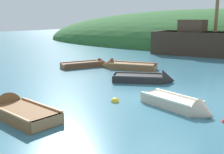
{
  "coord_description": "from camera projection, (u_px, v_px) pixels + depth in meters",
  "views": [
    {
      "loc": [
        3.89,
        -11.08,
        3.35
      ],
      "look_at": [
        -4.12,
        2.21,
        0.12
      ],
      "focal_mm": 44.89,
      "sensor_mm": 36.0,
      "label": 1
    }
  ],
  "objects": [
    {
      "name": "ground_plane",
      "position": [
        168.0,
        99.0,
        11.94
      ],
      "size": [
        120.0,
        120.0,
        0.0
      ],
      "primitive_type": "plane",
      "color": "teal"
    },
    {
      "name": "shore_hill",
      "position": [
        211.0,
        43.0,
        39.51
      ],
      "size": [
        54.36,
        27.17,
        9.43
      ],
      "primitive_type": "ellipsoid",
      "color": "#2D602D",
      "rests_on": "ground"
    },
    {
      "name": "rowboat_outer_left",
      "position": [
        124.0,
        67.0,
        19.13
      ],
      "size": [
        3.99,
        1.89,
        1.15
      ],
      "rotation": [
        0.0,
        0.0,
        3.33
      ],
      "color": "brown",
      "rests_on": "ground"
    },
    {
      "name": "rowboat_center",
      "position": [
        180.0,
        106.0,
        10.55
      ],
      "size": [
        3.21,
        1.99,
        0.91
      ],
      "rotation": [
        0.0,
        0.0,
        5.91
      ],
      "color": "beige",
      "rests_on": "ground"
    },
    {
      "name": "rowboat_outer_right",
      "position": [
        18.0,
        113.0,
        9.8
      ],
      "size": [
        3.28,
        1.81,
        1.21
      ],
      "rotation": [
        0.0,
        0.0,
        2.95
      ],
      "color": "brown",
      "rests_on": "ground"
    },
    {
      "name": "rowboat_near_dock",
      "position": [
        148.0,
        80.0,
        15.16
      ],
      "size": [
        3.5,
        2.37,
        1.16
      ],
      "rotation": [
        0.0,
        0.0,
        0.39
      ],
      "color": "black",
      "rests_on": "ground"
    },
    {
      "name": "rowboat_far",
      "position": [
        88.0,
        65.0,
        19.89
      ],
      "size": [
        2.53,
        3.57,
        0.9
      ],
      "rotation": [
        0.0,
        0.0,
        1.07
      ],
      "color": "brown",
      "rests_on": "ground"
    },
    {
      "name": "buoy_yellow",
      "position": [
        115.0,
        102.0,
        11.52
      ],
      "size": [
        0.35,
        0.35,
        0.35
      ],
      "primitive_type": "sphere",
      "color": "yellow",
      "rests_on": "ground"
    }
  ]
}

